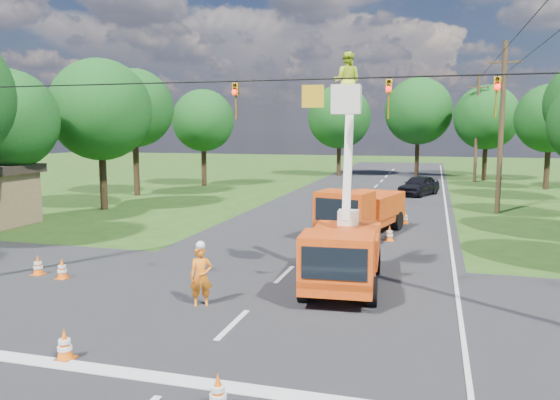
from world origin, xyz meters
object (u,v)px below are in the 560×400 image
(bucket_truck, at_px, (343,239))
(pole_right_mid, at_px, (501,127))
(traffic_cone_5, at_px, (38,265))
(tree_left_c, at_px, (7,120))
(tree_left_d, at_px, (100,110))
(traffic_cone_0, at_px, (65,345))
(traffic_cone_4, at_px, (62,269))
(tree_far_b, at_px, (418,111))
(tree_left_e, at_px, (134,108))
(tree_far_a, at_px, (339,117))
(traffic_cone_7, at_px, (405,217))
(pole_right_far, at_px, (477,127))
(tree_right_e, at_px, (550,119))
(distant_car, at_px, (419,185))
(traffic_cone_2, at_px, (346,259))
(second_truck, at_px, (361,211))
(ground_worker, at_px, (201,277))
(tree_left_f, at_px, (203,121))
(traffic_cone_1, at_px, (218,393))
(tree_far_c, at_px, (487,117))
(traffic_cone_3, at_px, (390,234))

(bucket_truck, xyz_separation_m, pole_right_mid, (6.36, 17.90, 3.52))
(traffic_cone_5, xyz_separation_m, tree_left_c, (-8.37, 8.27, 5.08))
(tree_left_c, distance_m, tree_left_d, 6.22)
(traffic_cone_0, height_order, traffic_cone_4, same)
(traffic_cone_0, bearing_deg, tree_far_b, 83.43)
(tree_left_e, xyz_separation_m, tree_far_a, (11.80, 21.00, -0.30))
(tree_left_d, bearing_deg, traffic_cone_4, -61.09)
(traffic_cone_7, relative_size, pole_right_far, 0.07)
(pole_right_far, bearing_deg, tree_right_e, -43.33)
(distant_car, distance_m, traffic_cone_0, 33.08)
(pole_right_mid, bearing_deg, traffic_cone_2, -113.05)
(bucket_truck, relative_size, tree_left_c, 0.91)
(pole_right_mid, distance_m, tree_far_a, 26.69)
(bucket_truck, height_order, distant_car, bucket_truck)
(bucket_truck, xyz_separation_m, distant_car, (1.59, 25.40, -0.83))
(second_truck, relative_size, traffic_cone_0, 9.12)
(ground_worker, relative_size, tree_left_f, 0.21)
(tree_left_d, bearing_deg, bucket_truck, -36.97)
(tree_left_d, height_order, tree_left_e, tree_left_e)
(tree_far_b, bearing_deg, pole_right_mid, -77.59)
(pole_right_mid, bearing_deg, tree_far_b, 102.41)
(second_truck, distance_m, tree_far_a, 33.31)
(tree_left_f, distance_m, tree_far_a, 16.29)
(traffic_cone_1, bearing_deg, distant_car, 85.77)
(distant_car, height_order, tree_left_c, tree_left_c)
(distant_car, xyz_separation_m, tree_left_c, (-20.23, -18.50, 4.67))
(traffic_cone_2, bearing_deg, tree_left_f, 123.12)
(tree_far_c, bearing_deg, traffic_cone_3, -101.43)
(pole_right_far, distance_m, tree_left_f, 25.36)
(tree_right_e, bearing_deg, tree_left_f, -170.08)
(traffic_cone_3, height_order, pole_right_far, pole_right_far)
(second_truck, bearing_deg, tree_left_e, 162.51)
(traffic_cone_1, xyz_separation_m, traffic_cone_4, (-8.26, 6.57, 0.00))
(distant_car, xyz_separation_m, tree_left_d, (-18.73, -12.50, 5.36))
(tree_left_f, bearing_deg, traffic_cone_7, -40.40)
(pole_right_mid, bearing_deg, tree_right_e, 70.54)
(pole_right_far, bearing_deg, traffic_cone_4, -111.46)
(traffic_cone_1, xyz_separation_m, tree_right_e, (12.55, 41.04, 5.45))
(tree_left_f, bearing_deg, tree_far_c, 26.28)
(traffic_cone_7, relative_size, tree_far_b, 0.07)
(tree_far_b, bearing_deg, traffic_cone_1, -91.96)
(bucket_truck, xyz_separation_m, traffic_cone_0, (-4.90, -7.03, -1.23))
(tree_far_a, bearing_deg, tree_left_d, -109.65)
(second_truck, relative_size, tree_left_f, 0.77)
(pole_right_mid, bearing_deg, traffic_cone_4, -128.55)
(traffic_cone_7, height_order, pole_right_far, pole_right_far)
(traffic_cone_0, relative_size, traffic_cone_3, 1.00)
(tree_left_e, bearing_deg, pole_right_mid, -4.52)
(traffic_cone_0, height_order, traffic_cone_1, same)
(second_truck, xyz_separation_m, traffic_cone_7, (1.83, 3.78, -0.83))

